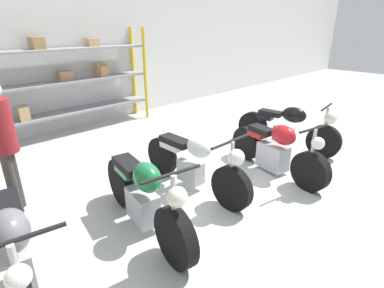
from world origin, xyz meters
TOP-DOWN VIEW (x-y plane):
  - ground_plane at (0.00, 0.00)m, footprint 30.00×30.00m
  - back_wall at (0.00, 4.57)m, footprint 30.00×0.08m
  - shelving_rack at (-0.39, 4.21)m, footprint 4.44×0.63m
  - motorcycle_grey at (-2.57, 0.04)m, footprint 0.72×2.16m
  - motorcycle_green at (-1.18, 0.01)m, footprint 0.69×2.09m
  - motorcycle_white at (-0.08, 0.28)m, footprint 0.74×2.14m
  - motorcycle_red at (1.31, -0.28)m, footprint 0.71×2.01m
  - motorcycle_black at (2.44, 0.13)m, footprint 0.62×2.12m
  - person_browsing at (-2.18, 1.57)m, footprint 0.42×0.42m

SIDE VIEW (x-z plane):
  - ground_plane at x=0.00m, z-range 0.00..0.00m
  - motorcycle_red at x=1.31m, z-range -0.09..0.91m
  - motorcycle_white at x=-0.08m, z-range -0.05..0.95m
  - motorcycle_black at x=2.44m, z-range -0.04..0.96m
  - motorcycle_green at x=-1.18m, z-range -0.07..0.99m
  - motorcycle_grey at x=-2.57m, z-range -0.05..1.04m
  - person_browsing at x=-2.18m, z-range 0.17..1.95m
  - shelving_rack at x=-0.39m, z-range 0.07..2.38m
  - back_wall at x=0.00m, z-range 0.00..3.60m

